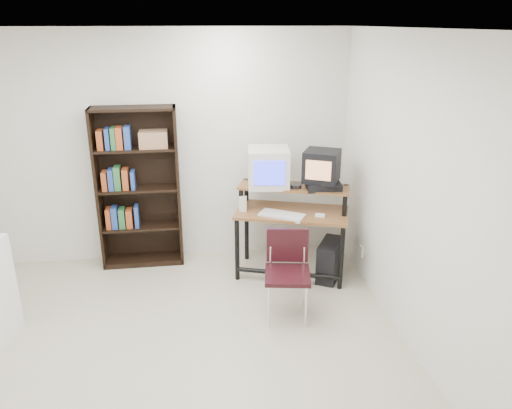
{
  "coord_description": "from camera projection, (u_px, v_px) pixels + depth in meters",
  "views": [
    {
      "loc": [
        0.19,
        -3.55,
        2.65
      ],
      "look_at": [
        0.83,
        1.1,
        0.92
      ],
      "focal_mm": 35.0,
      "sensor_mm": 36.0,
      "label": 1
    }
  ],
  "objects": [
    {
      "name": "keyboard",
      "position": [
        282.0,
        216.0,
        5.21
      ],
      "size": [
        0.51,
        0.42,
        0.03
      ],
      "primitive_type": "cube",
      "rotation": [
        0.0,
        0.0,
        -0.55
      ],
      "color": "beige",
      "rests_on": "computer_desk"
    },
    {
      "name": "wall_outlet",
      "position": [
        361.0,
        252.0,
        5.41
      ],
      "size": [
        0.02,
        0.08,
        0.12
      ],
      "primitive_type": "cube",
      "color": "beige",
      "rests_on": "right_wall"
    },
    {
      "name": "mouse",
      "position": [
        320.0,
        216.0,
        5.2
      ],
      "size": [
        0.12,
        0.1,
        0.03
      ],
      "primitive_type": "cube",
      "rotation": [
        0.0,
        0.0,
        -0.43
      ],
      "color": "white",
      "rests_on": "mousepad"
    },
    {
      "name": "right_wall",
      "position": [
        419.0,
        200.0,
        3.99
      ],
      "size": [
        0.01,
        4.0,
        2.6
      ],
      "primitive_type": "cube",
      "color": "silver",
      "rests_on": "floor"
    },
    {
      "name": "back_wall",
      "position": [
        172.0,
        149.0,
        5.6
      ],
      "size": [
        4.0,
        0.01,
        2.6
      ],
      "primitive_type": "cube",
      "color": "silver",
      "rests_on": "floor"
    },
    {
      "name": "cd_spindle",
      "position": [
        296.0,
        187.0,
        5.3
      ],
      "size": [
        0.13,
        0.13,
        0.05
      ],
      "primitive_type": "cylinder",
      "rotation": [
        0.0,
        0.0,
        -0.08
      ],
      "color": "#26262B",
      "rests_on": "computer_desk"
    },
    {
      "name": "floor",
      "position": [
        176.0,
        357.0,
        4.19
      ],
      "size": [
        4.0,
        4.0,
        0.01
      ],
      "primitive_type": "cube",
      "color": "beige",
      "rests_on": "ground"
    },
    {
      "name": "vcr",
      "position": [
        323.0,
        186.0,
        5.27
      ],
      "size": [
        0.38,
        0.29,
        0.08
      ],
      "primitive_type": "cube",
      "rotation": [
        0.0,
        0.0,
        -0.09
      ],
      "color": "black",
      "rests_on": "computer_desk"
    },
    {
      "name": "desk_speaker",
      "position": [
        243.0,
        204.0,
        5.34
      ],
      "size": [
        0.09,
        0.09,
        0.17
      ],
      "primitive_type": "cube",
      "rotation": [
        0.0,
        0.0,
        -0.21
      ],
      "color": "beige",
      "rests_on": "computer_desk"
    },
    {
      "name": "school_chair",
      "position": [
        287.0,
        265.0,
        4.65
      ],
      "size": [
        0.48,
        0.48,
        0.83
      ],
      "rotation": [
        0.0,
        0.0,
        -0.17
      ],
      "color": "black",
      "rests_on": "floor"
    },
    {
      "name": "computer_desk",
      "position": [
        292.0,
        215.0,
        5.37
      ],
      "size": [
        1.31,
        0.93,
        0.98
      ],
      "rotation": [
        0.0,
        0.0,
        -0.32
      ],
      "color": "brown",
      "rests_on": "floor"
    },
    {
      "name": "ceiling",
      "position": [
        154.0,
        29.0,
        3.29
      ],
      "size": [
        4.0,
        4.0,
        0.01
      ],
      "primitive_type": "cube",
      "color": "white",
      "rests_on": "back_wall"
    },
    {
      "name": "crt_tv",
      "position": [
        322.0,
        166.0,
        5.24
      ],
      "size": [
        0.47,
        0.46,
        0.33
      ],
      "rotation": [
        0.0,
        0.0,
        -0.45
      ],
      "color": "black",
      "rests_on": "vcr"
    },
    {
      "name": "mousepad",
      "position": [
        318.0,
        217.0,
        5.22
      ],
      "size": [
        0.28,
        0.26,
        0.01
      ],
      "primitive_type": "cube",
      "rotation": [
        0.0,
        0.0,
        -0.49
      ],
      "color": "black",
      "rests_on": "computer_desk"
    },
    {
      "name": "front_wall",
      "position": [
        150.0,
        402.0,
        1.88
      ],
      "size": [
        4.0,
        0.01,
        2.6
      ],
      "primitive_type": "cube",
      "color": "silver",
      "rests_on": "floor"
    },
    {
      "name": "crt_monitor",
      "position": [
        268.0,
        167.0,
        5.34
      ],
      "size": [
        0.48,
        0.48,
        0.41
      ],
      "rotation": [
        0.0,
        0.0,
        -0.11
      ],
      "color": "beige",
      "rests_on": "computer_desk"
    },
    {
      "name": "pc_tower",
      "position": [
        330.0,
        260.0,
        5.42
      ],
      "size": [
        0.39,
        0.49,
        0.42
      ],
      "primitive_type": "cube",
      "rotation": [
        0.0,
        0.0,
        -0.51
      ],
      "color": "black",
      "rests_on": "floor"
    },
    {
      "name": "bookshelf",
      "position": [
        138.0,
        186.0,
        5.54
      ],
      "size": [
        0.9,
        0.31,
        1.81
      ],
      "rotation": [
        0.0,
        0.0,
        0.01
      ],
      "color": "black",
      "rests_on": "floor"
    }
  ]
}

